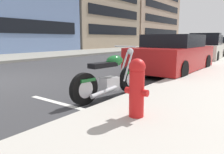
# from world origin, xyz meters

# --- Properties ---
(sidewalk_far_curb) EXTENTS (120.00, 5.00, 0.14)m
(sidewalk_far_curb) POSITION_xyz_m (12.00, 6.76, 0.07)
(sidewalk_far_curb) COLOR gray
(sidewalk_far_curb) RESTS_ON ground
(parking_stall_stripe) EXTENTS (0.12, 2.20, 0.01)m
(parking_stall_stripe) POSITION_xyz_m (0.00, -3.66, 0.00)
(parking_stall_stripe) COLOR silver
(parking_stall_stripe) RESTS_ON ground
(parked_motorcycle) EXTENTS (2.05, 0.62, 1.11)m
(parked_motorcycle) POSITION_xyz_m (0.96, -3.97, 0.43)
(parked_motorcycle) COLOR black
(parked_motorcycle) RESTS_ON ground
(parked_car_behind_motorcycle) EXTENTS (4.19, 2.01, 1.42)m
(parked_car_behind_motorcycle) POSITION_xyz_m (5.23, -3.76, 0.68)
(parked_car_behind_motorcycle) COLOR #AD1919
(parked_car_behind_motorcycle) RESTS_ON ground
(parked_car_far_down_curb) EXTENTS (4.25, 2.08, 1.48)m
(parked_car_far_down_curb) POSITION_xyz_m (11.02, -3.52, 0.69)
(parked_car_far_down_curb) COLOR beige
(parked_car_far_down_curb) RESTS_ON ground
(parked_car_at_intersection) EXTENTS (4.21, 1.95, 1.39)m
(parked_car_at_intersection) POSITION_xyz_m (16.57, -3.63, 0.66)
(parked_car_at_intersection) COLOR beige
(parked_car_at_intersection) RESTS_ON ground
(crossing_truck) EXTENTS (2.24, 5.28, 2.00)m
(crossing_truck) POSITION_xyz_m (28.93, 0.70, 1.03)
(crossing_truck) COLOR #B7B7BC
(crossing_truck) RESTS_ON ground
(car_opposite_curb) EXTENTS (4.67, 1.95, 1.35)m
(car_opposite_curb) POSITION_xyz_m (21.91, 3.73, 0.66)
(car_opposite_curb) COLOR #4C515B
(car_opposite_curb) RESTS_ON ground
(fire_hydrant) EXTENTS (0.24, 0.36, 0.86)m
(fire_hydrant) POSITION_xyz_m (-0.05, -5.21, 0.60)
(fire_hydrant) COLOR red
(fire_hydrant) RESTS_ON sidewalk_near_curb
(townhouse_corner_block) EXTENTS (11.96, 8.96, 10.28)m
(townhouse_corner_block) POSITION_xyz_m (19.64, 13.50, 5.14)
(townhouse_corner_block) COLOR tan
(townhouse_corner_block) RESTS_ON ground
(townhouse_mid_block) EXTENTS (15.97, 8.77, 10.51)m
(townhouse_mid_block) POSITION_xyz_m (34.04, 13.40, 5.26)
(townhouse_mid_block) COLOR tan
(townhouse_mid_block) RESTS_ON ground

